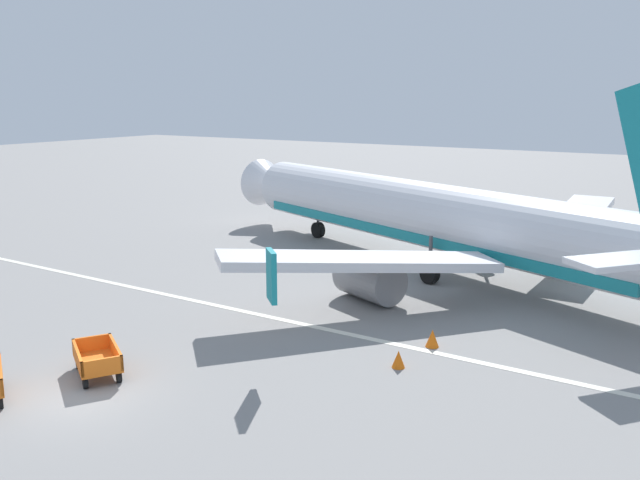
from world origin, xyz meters
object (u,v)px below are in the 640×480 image
Objects in this scene: airplane at (440,219)px; baggage_cart_second_in_row at (97,359)px; traffic_cone_mid_apron at (432,338)px; traffic_cone_near_plane at (398,359)px.

baggage_cart_second_in_row is at bearing -103.43° from airplane.
airplane reaches higher than traffic_cone_mid_apron.
airplane is 10.61× the size of baggage_cart_second_in_row.
baggage_cart_second_in_row is at bearing -135.38° from traffic_cone_mid_apron.
traffic_cone_mid_apron is (0.24, 2.59, 0.03)m from traffic_cone_near_plane.
airplane is 20.71m from baggage_cart_second_in_row.
baggage_cart_second_in_row is 4.77× the size of traffic_cone_mid_apron.
airplane is at bearing 106.55° from traffic_cone_near_plane.
airplane is 14.49m from traffic_cone_near_plane.
airplane is 50.61× the size of traffic_cone_mid_apron.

